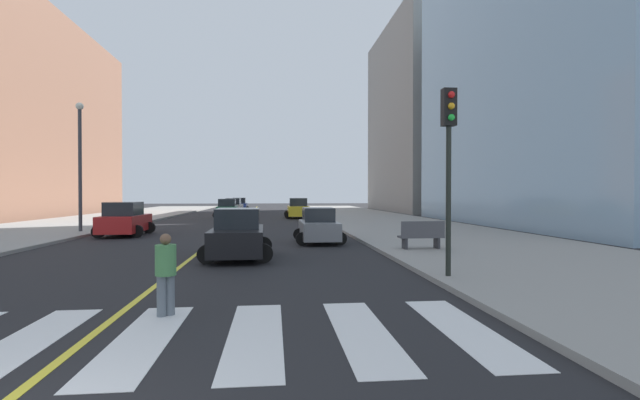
# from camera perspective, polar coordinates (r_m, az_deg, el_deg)

# --- Properties ---
(sidewalk_kerb_east) EXTENTS (10.00, 120.00, 0.15)m
(sidewalk_kerb_east) POSITION_cam_1_polar(r_m,az_deg,el_deg) (25.33, 15.45, -4.42)
(sidewalk_kerb_east) COLOR gray
(sidewalk_kerb_east) RESTS_ON ground
(crosswalk_paint) EXTENTS (13.50, 4.00, 0.01)m
(crosswalk_paint) POSITION_cam_1_polar(r_m,az_deg,el_deg) (8.41, -27.67, -15.54)
(crosswalk_paint) COLOR silver
(crosswalk_paint) RESTS_ON ground
(lane_divider_paint) EXTENTS (0.16, 80.00, 0.01)m
(lane_divider_paint) POSITION_cam_1_polar(r_m,az_deg,el_deg) (43.66, -9.86, -2.33)
(lane_divider_paint) COLOR yellow
(lane_divider_paint) RESTS_ON ground
(parking_garage_concrete) EXTENTS (18.00, 24.00, 25.56)m
(parking_garage_concrete) POSITION_cam_1_polar(r_m,az_deg,el_deg) (66.40, 16.05, 9.77)
(parking_garage_concrete) COLOR gray
(parking_garage_concrete) RESTS_ON ground
(car_blue_nearest) EXTENTS (2.62, 4.17, 1.85)m
(car_blue_nearest) POSITION_cam_1_polar(r_m,az_deg,el_deg) (60.75, -10.17, -0.65)
(car_blue_nearest) COLOR #2D479E
(car_blue_nearest) RESTS_ON ground
(car_black_second) EXTENTS (2.59, 4.10, 1.82)m
(car_black_second) POSITION_cam_1_polar(r_m,az_deg,el_deg) (16.80, -10.40, -4.38)
(car_black_second) COLOR black
(car_black_second) RESTS_ON ground
(car_silver_third) EXTENTS (2.67, 4.21, 1.86)m
(car_silver_third) POSITION_cam_1_polar(r_m,az_deg,el_deg) (54.25, -10.91, -0.82)
(car_silver_third) COLOR #B7B7BC
(car_silver_third) RESTS_ON ground
(car_green_fourth) EXTENTS (2.73, 4.28, 1.88)m
(car_green_fourth) POSITION_cam_1_polar(r_m,az_deg,el_deg) (45.27, -11.68, -1.12)
(car_green_fourth) COLOR #236B42
(car_green_fourth) RESTS_ON ground
(car_red_fifth) EXTENTS (2.71, 4.30, 1.91)m
(car_red_fifth) POSITION_cam_1_polar(r_m,az_deg,el_deg) (27.60, -23.53, -2.34)
(car_red_fifth) COLOR red
(car_red_fifth) RESTS_ON ground
(car_gray_sixth) EXTENTS (2.37, 3.79, 1.69)m
(car_gray_sixth) POSITION_cam_1_polar(r_m,az_deg,el_deg) (21.78, -0.18, -3.35)
(car_gray_sixth) COLOR slate
(car_gray_sixth) RESTS_ON ground
(car_yellow_seventh) EXTENTS (2.75, 4.38, 1.95)m
(car_yellow_seventh) POSITION_cam_1_polar(r_m,az_deg,el_deg) (43.86, -2.79, -1.12)
(car_yellow_seventh) COLOR gold
(car_yellow_seventh) RESTS_ON ground
(traffic_light_near_corner) EXTENTS (0.36, 0.41, 5.03)m
(traffic_light_near_corner) POSITION_cam_1_polar(r_m,az_deg,el_deg) (12.61, 16.04, 6.74)
(traffic_light_near_corner) COLOR black
(traffic_light_near_corner) RESTS_ON sidewalk_kerb_east
(park_bench) EXTENTS (1.82, 0.62, 1.12)m
(park_bench) POSITION_cam_1_polar(r_m,az_deg,el_deg) (18.53, 12.76, -4.41)
(park_bench) COLOR #47474C
(park_bench) RESTS_ON sidewalk_kerb_east
(pedestrian_crossing) EXTENTS (0.39, 0.39, 1.59)m
(pedestrian_crossing) POSITION_cam_1_polar(r_m,az_deg,el_deg) (9.24, -18.99, -8.47)
(pedestrian_crossing) COLOR slate
(pedestrian_crossing) RESTS_ON ground
(street_lamp) EXTENTS (0.44, 0.44, 7.61)m
(street_lamp) POSITION_cam_1_polar(r_m,az_deg,el_deg) (30.18, -28.16, 4.99)
(street_lamp) COLOR #38383D
(street_lamp) RESTS_ON sidewalk_kerb_west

